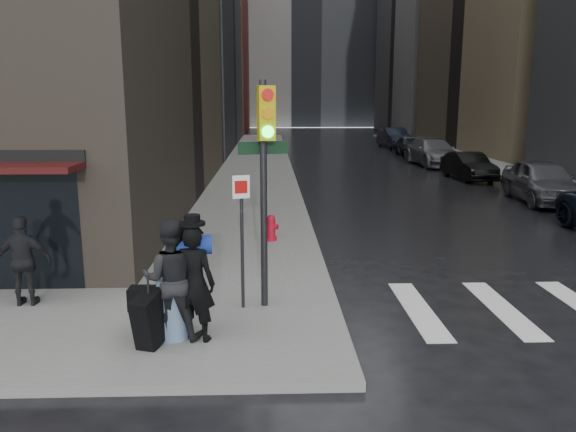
% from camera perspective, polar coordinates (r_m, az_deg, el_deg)
% --- Properties ---
extents(ground, '(140.00, 140.00, 0.00)m').
position_cam_1_polar(ground, '(9.71, -6.14, -11.82)').
color(ground, black).
rests_on(ground, ground).
extents(sidewalk_left, '(4.00, 50.00, 0.15)m').
position_cam_1_polar(sidewalk_left, '(36.09, -3.07, 5.69)').
color(sidewalk_left, slate).
rests_on(sidewalk_left, ground).
extents(sidewalk_right, '(3.00, 50.00, 0.15)m').
position_cam_1_polar(sidewalk_right, '(38.27, 17.68, 5.50)').
color(sidewalk_right, slate).
rests_on(sidewalk_right, ground).
extents(bldg_left_far, '(22.00, 20.00, 26.00)m').
position_cam_1_polar(bldg_left_far, '(72.77, -13.49, 18.65)').
color(bldg_left_far, brown).
rests_on(bldg_left_far, ground).
extents(bldg_right_far, '(22.00, 20.00, 25.00)m').
position_cam_1_polar(bldg_right_far, '(72.02, 19.64, 17.98)').
color(bldg_right_far, slate).
rests_on(bldg_right_far, ground).
extents(bldg_distant, '(40.00, 12.00, 32.00)m').
position_cam_1_polar(bldg_distant, '(87.88, 1.64, 19.68)').
color(bldg_distant, slate).
rests_on(bldg_distant, ground).
extents(man_overcoat, '(1.31, 0.95, 2.05)m').
position_cam_1_polar(man_overcoat, '(8.88, -10.40, -7.25)').
color(man_overcoat, black).
rests_on(man_overcoat, ground).
extents(man_jeans, '(1.38, 0.77, 1.94)m').
position_cam_1_polar(man_jeans, '(9.02, -11.73, -6.24)').
color(man_jeans, black).
rests_on(man_jeans, ground).
extents(man_greycoat, '(1.00, 0.44, 1.68)m').
position_cam_1_polar(man_greycoat, '(11.32, -25.24, -4.15)').
color(man_greycoat, black).
rests_on(man_greycoat, ground).
extents(traffic_light, '(0.99, 0.58, 4.05)m').
position_cam_1_polar(traffic_light, '(9.79, -2.58, 5.24)').
color(traffic_light, black).
rests_on(traffic_light, ground).
extents(fire_hydrant, '(0.41, 0.31, 0.71)m').
position_cam_1_polar(fire_hydrant, '(15.07, -1.72, -1.32)').
color(fire_hydrant, '#A50A1C').
rests_on(fire_hydrant, ground).
extents(parked_car_1, '(2.39, 4.96, 1.63)m').
position_cam_1_polar(parked_car_1, '(23.62, 24.37, 3.27)').
color(parked_car_1, '#454549').
rests_on(parked_car_1, ground).
extents(parked_car_2, '(1.69, 4.14, 1.33)m').
position_cam_1_polar(parked_car_2, '(29.03, 17.88, 4.84)').
color(parked_car_2, black).
rests_on(parked_car_2, ground).
extents(parked_car_3, '(2.65, 5.64, 1.59)m').
position_cam_1_polar(parked_car_3, '(34.85, 14.49, 6.31)').
color(parked_car_3, '#525257').
rests_on(parked_car_3, ground).
extents(parked_car_4, '(1.80, 4.02, 1.34)m').
position_cam_1_polar(parked_car_4, '(40.83, 12.21, 6.99)').
color(parked_car_4, black).
rests_on(parked_car_4, ground).
extents(parked_car_5, '(2.13, 5.07, 1.63)m').
position_cam_1_polar(parked_car_5, '(46.87, 10.75, 7.81)').
color(parked_car_5, black).
rests_on(parked_car_5, ground).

